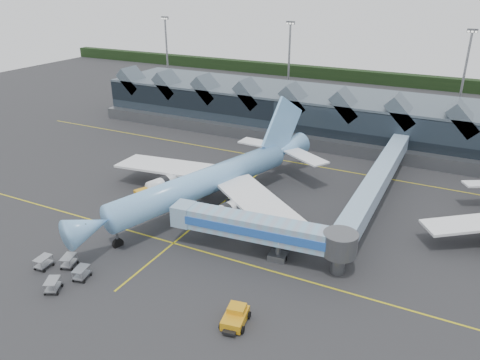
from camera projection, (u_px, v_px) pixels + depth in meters
The scene contains 10 objects.
ground at pixel (204, 218), 70.42m from camera, with size 260.00×260.00×0.00m, color #262628.
taxi_stripes at pixel (234, 193), 78.60m from camera, with size 120.00×60.00×0.01m.
tree_line_far at pixel (370, 77), 159.55m from camera, with size 260.00×4.00×4.00m, color black.
terminal at pixel (289, 110), 109.29m from camera, with size 90.00×22.25×12.52m.
light_masts at pixel (420, 75), 108.06m from camera, with size 132.40×42.56×22.45m.
main_airliner at pixel (211, 180), 72.75m from camera, with size 39.08×45.98×15.09m.
jet_bridge at pixel (271, 232), 58.99m from camera, with size 24.48×5.73×5.59m.
fuel_truck at pixel (164, 191), 75.23m from camera, with size 5.89×9.26×3.20m.
pushback_tug at pixel (235, 317), 48.84m from camera, with size 3.09×4.32×1.79m.
baggage_carts at pixel (62, 270), 56.61m from camera, with size 7.59×7.01×1.50m.
Camera 1 is at (33.08, -53.03, 33.42)m, focal length 35.00 mm.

